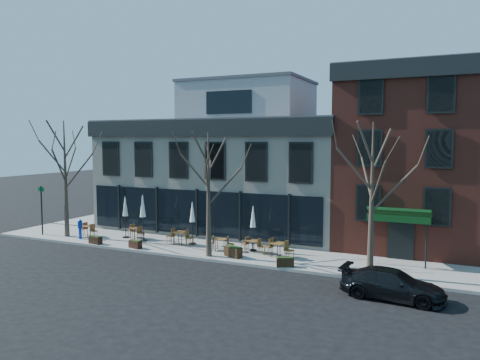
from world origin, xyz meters
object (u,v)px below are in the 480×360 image
at_px(parked_sedan, 392,284).
at_px(umbrella_0, 125,209).
at_px(cafe_set_0, 89,230).
at_px(call_box, 80,228).

xyz_separation_m(parked_sedan, umbrella_0, (-17.90, 4.70, 1.51)).
bearing_deg(cafe_set_0, umbrella_0, 15.08).
bearing_deg(call_box, umbrella_0, 31.65).
xyz_separation_m(call_box, umbrella_0, (2.54, 1.57, 1.28)).
xyz_separation_m(parked_sedan, cafe_set_0, (-20.51, 3.99, -0.02)).
bearing_deg(parked_sedan, cafe_set_0, 83.65).
bearing_deg(call_box, parked_sedan, -8.70).
bearing_deg(parked_sedan, call_box, 85.97).
xyz_separation_m(parked_sedan, call_box, (-20.45, 3.13, 0.23)).
height_order(parked_sedan, cafe_set_0, parked_sedan).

